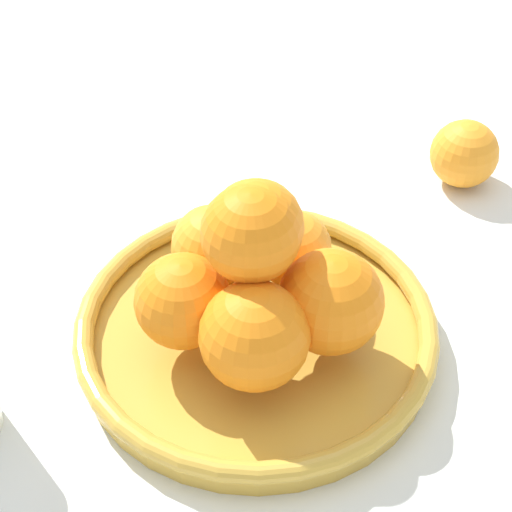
{
  "coord_description": "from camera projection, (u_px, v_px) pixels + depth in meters",
  "views": [
    {
      "loc": [
        -0.18,
        0.44,
        0.54
      ],
      "look_at": [
        0.0,
        0.0,
        0.1
      ],
      "focal_mm": 60.0,
      "sensor_mm": 36.0,
      "label": 1
    }
  ],
  "objects": [
    {
      "name": "fruit_bowl",
      "position": [
        256.0,
        330.0,
        0.71
      ],
      "size": [
        0.3,
        0.3,
        0.03
      ],
      "color": "gold",
      "rests_on": "ground_plane"
    },
    {
      "name": "stray_orange",
      "position": [
        464.0,
        154.0,
        0.86
      ],
      "size": [
        0.07,
        0.07,
        0.07
      ],
      "primitive_type": "sphere",
      "color": "orange",
      "rests_on": "ground_plane"
    },
    {
      "name": "ground_plane",
      "position": [
        256.0,
        343.0,
        0.72
      ],
      "size": [
        4.0,
        4.0,
        0.0
      ],
      "primitive_type": "plane",
      "color": "silver"
    },
    {
      "name": "orange_pile",
      "position": [
        258.0,
        277.0,
        0.65
      ],
      "size": [
        0.19,
        0.18,
        0.14
      ],
      "color": "orange",
      "rests_on": "fruit_bowl"
    }
  ]
}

